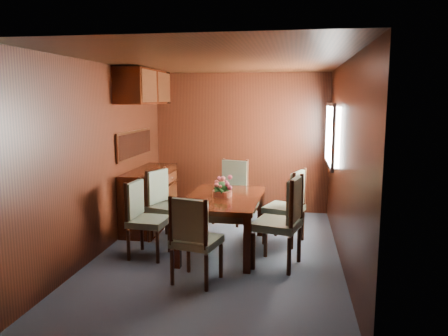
% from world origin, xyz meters
% --- Properties ---
extents(ground, '(4.50, 4.50, 0.00)m').
position_xyz_m(ground, '(0.00, 0.00, 0.00)').
color(ground, '#38414C').
rests_on(ground, ground).
extents(room_shell, '(3.06, 4.52, 2.41)m').
position_xyz_m(room_shell, '(-0.10, 0.33, 1.63)').
color(room_shell, black).
rests_on(room_shell, ground).
extents(sideboard, '(0.48, 1.40, 0.90)m').
position_xyz_m(sideboard, '(-1.25, 1.00, 0.45)').
color(sideboard, black).
rests_on(sideboard, ground).
extents(dining_table, '(1.00, 1.55, 0.71)m').
position_xyz_m(dining_table, '(0.03, 0.15, 0.61)').
color(dining_table, black).
rests_on(dining_table, ground).
extents(chair_left_near, '(0.47, 0.49, 0.97)m').
position_xyz_m(chair_left_near, '(-0.92, -0.22, 0.54)').
color(chair_left_near, black).
rests_on(chair_left_near, ground).
extents(chair_left_far, '(0.58, 0.59, 0.99)m').
position_xyz_m(chair_left_far, '(-0.86, 0.45, 0.55)').
color(chair_left_far, black).
rests_on(chair_left_far, ground).
extents(chair_right_near, '(0.61, 0.62, 1.08)m').
position_xyz_m(chair_right_near, '(0.82, -0.31, 0.60)').
color(chair_right_near, black).
rests_on(chair_right_near, ground).
extents(chair_right_far, '(0.60, 0.61, 1.02)m').
position_xyz_m(chair_right_far, '(0.87, 0.56, 0.57)').
color(chair_right_far, black).
rests_on(chair_right_far, ground).
extents(chair_head, '(0.55, 0.53, 0.97)m').
position_xyz_m(chair_head, '(-0.11, -0.95, 0.54)').
color(chair_head, black).
rests_on(chair_head, ground).
extents(chair_foot, '(0.58, 0.56, 1.00)m').
position_xyz_m(chair_foot, '(-0.05, 1.51, 0.55)').
color(chair_foot, black).
rests_on(chair_foot, ground).
extents(flower_centerpiece, '(0.27, 0.27, 0.27)m').
position_xyz_m(flower_centerpiece, '(0.01, 0.16, 0.84)').
color(flower_centerpiece, '#A74F33').
rests_on(flower_centerpiece, dining_table).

